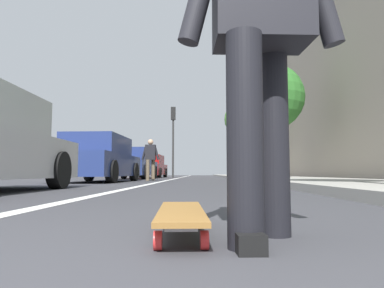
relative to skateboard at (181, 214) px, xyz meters
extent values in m
plane|color=#38383D|center=(8.74, 0.08, -0.09)|extent=(80.00, 80.00, 0.00)
cube|color=silver|center=(18.74, 1.23, -0.09)|extent=(52.00, 0.16, 0.01)
cube|color=#9E9B93|center=(16.74, -3.21, -0.03)|extent=(52.00, 3.20, 0.13)
cube|color=gray|center=(20.74, -5.88, 5.64)|extent=(40.00, 1.20, 11.47)
cylinder|color=red|center=(0.29, 0.10, -0.06)|extent=(0.07, 0.03, 0.07)
cylinder|color=red|center=(0.30, -0.07, -0.06)|extent=(0.07, 0.03, 0.07)
cylinder|color=red|center=(-0.30, 0.07, -0.06)|extent=(0.07, 0.03, 0.07)
cylinder|color=red|center=(-0.29, -0.10, -0.06)|extent=(0.07, 0.03, 0.07)
cube|color=silver|center=(0.30, 0.02, -0.01)|extent=(0.07, 0.12, 0.02)
cube|color=silver|center=(-0.30, -0.02, -0.01)|extent=(0.07, 0.12, 0.02)
cube|color=olive|center=(0.00, 0.00, 0.01)|extent=(0.85, 0.25, 0.02)
cylinder|color=black|center=(-0.28, -0.26, 0.32)|extent=(0.14, 0.14, 0.82)
cylinder|color=black|center=(-0.01, -0.42, 0.32)|extent=(0.14, 0.14, 0.82)
cube|color=black|center=(-0.28, -0.26, -0.06)|extent=(0.27, 0.12, 0.07)
cube|color=#4C606B|center=(4.26, 3.32, 1.10)|extent=(0.06, 1.57, 0.51)
cylinder|color=black|center=(4.58, 2.47, 0.24)|extent=(0.68, 0.23, 0.67)
cube|color=navy|center=(9.59, 3.23, 0.44)|extent=(4.56, 1.91, 0.70)
cube|color=navy|center=(9.44, 3.23, 1.09)|extent=(2.53, 1.70, 0.60)
cube|color=#4C606B|center=(10.68, 3.19, 1.09)|extent=(0.09, 1.55, 0.51)
cylinder|color=black|center=(11.01, 4.02, 0.23)|extent=(0.66, 0.24, 0.66)
cylinder|color=black|center=(10.96, 2.35, 0.23)|extent=(0.66, 0.24, 0.66)
cylinder|color=black|center=(8.22, 4.11, 0.23)|extent=(0.66, 0.24, 0.66)
cylinder|color=black|center=(8.17, 2.44, 0.23)|extent=(0.66, 0.24, 0.66)
cube|color=navy|center=(15.41, 3.25, 0.45)|extent=(4.26, 1.87, 0.70)
cube|color=navy|center=(15.26, 3.25, 1.10)|extent=(2.37, 1.67, 0.60)
cube|color=#4C606B|center=(16.42, 3.21, 1.10)|extent=(0.09, 1.52, 0.51)
cylinder|color=black|center=(16.74, 4.02, 0.24)|extent=(0.68, 0.24, 0.67)
cylinder|color=black|center=(16.69, 2.38, 0.24)|extent=(0.68, 0.24, 0.67)
cylinder|color=black|center=(14.14, 4.11, 0.24)|extent=(0.68, 0.24, 0.67)
cylinder|color=black|center=(14.08, 2.48, 0.24)|extent=(0.68, 0.24, 0.67)
cube|color=maroon|center=(21.13, 3.29, 0.43)|extent=(4.13, 1.96, 0.70)
cube|color=maroon|center=(20.98, 3.30, 1.08)|extent=(2.30, 1.74, 0.60)
cube|color=#4C606B|center=(22.10, 3.25, 1.08)|extent=(0.11, 1.57, 0.51)
cylinder|color=black|center=(22.43, 4.09, 0.22)|extent=(0.63, 0.25, 0.62)
cylinder|color=black|center=(22.35, 2.39, 0.22)|extent=(0.63, 0.25, 0.62)
cylinder|color=black|center=(19.91, 4.19, 0.22)|extent=(0.63, 0.25, 0.62)
cylinder|color=black|center=(19.84, 2.50, 0.22)|extent=(0.63, 0.25, 0.62)
cylinder|color=#2D2D2D|center=(19.64, 1.63, 1.71)|extent=(0.12, 0.12, 3.61)
cube|color=black|center=(19.64, 1.63, 3.91)|extent=(0.24, 0.28, 0.80)
sphere|color=#360606|center=(19.77, 1.63, 4.17)|extent=(0.16, 0.16, 0.16)
sphere|color=gold|center=(19.77, 1.63, 3.91)|extent=(0.16, 0.16, 0.16)
sphere|color=black|center=(19.77, 1.63, 3.65)|extent=(0.16, 0.16, 0.16)
cylinder|color=brown|center=(11.66, -2.81, 1.07)|extent=(0.20, 0.20, 2.33)
sphere|color=#2D6B28|center=(11.66, -2.81, 3.14)|extent=(2.57, 2.57, 2.57)
cylinder|color=brown|center=(20.26, -2.81, 1.34)|extent=(0.29, 0.29, 2.87)
sphere|color=#4C8C38|center=(20.26, -2.81, 3.63)|extent=(2.43, 2.43, 2.43)
cylinder|color=brown|center=(11.58, 1.73, 0.30)|extent=(0.13, 0.13, 0.79)
cylinder|color=brown|center=(11.33, 1.91, 0.30)|extent=(0.13, 0.13, 0.79)
cube|color=black|center=(11.58, 1.73, -0.06)|extent=(0.25, 0.10, 0.07)
cube|color=black|center=(11.46, 1.83, 0.98)|extent=(0.23, 0.38, 0.58)
cylinder|color=black|center=(11.46, 1.60, 0.98)|extent=(0.09, 0.23, 0.58)
cylinder|color=black|center=(11.46, 2.06, 0.98)|extent=(0.09, 0.23, 0.58)
sphere|color=tan|center=(11.46, 1.83, 1.38)|extent=(0.21, 0.21, 0.21)
camera|label=1|loc=(-1.58, -0.09, 0.18)|focal=32.22mm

